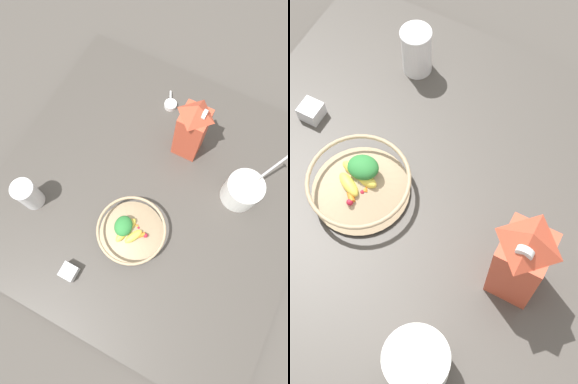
{
  "view_description": "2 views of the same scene",
  "coord_description": "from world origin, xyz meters",
  "views": [
    {
      "loc": [
        -0.33,
        -0.14,
        1.1
      ],
      "look_at": [
        -0.04,
        0.01,
        0.1
      ],
      "focal_mm": 28.0,
      "sensor_mm": 36.0,
      "label": 1
    },
    {
      "loc": [
        0.23,
        -0.41,
        1.16
      ],
      "look_at": [
        -0.01,
        0.03,
        0.13
      ],
      "focal_mm": 50.0,
      "sensor_mm": 36.0,
      "label": 2
    }
  ],
  "objects": [
    {
      "name": "drinking_cup",
      "position": [
        -0.23,
        0.37,
        0.11
      ],
      "size": [
        0.08,
        0.08,
        0.14
      ],
      "color": "white",
      "rests_on": "countertop"
    },
    {
      "name": "ground_plane",
      "position": [
        0.0,
        0.0,
        0.0
      ],
      "size": [
        6.0,
        6.0,
        0.0
      ],
      "primitive_type": "plane",
      "color": "#4C4742"
    },
    {
      "name": "fruit_bowl",
      "position": [
        -0.18,
        -0.01,
        0.08
      ],
      "size": [
        0.24,
        0.24,
        0.09
      ],
      "color": "tan",
      "rests_on": "countertop"
    },
    {
      "name": "spice_jar",
      "position": [
        -0.39,
        0.11,
        0.06
      ],
      "size": [
        0.05,
        0.05,
        0.04
      ],
      "color": "silver",
      "rests_on": "countertop"
    },
    {
      "name": "countertop",
      "position": [
        0.0,
        0.0,
        0.02
      ],
      "size": [
        1.12,
        1.12,
        0.04
      ],
      "color": "#47423D",
      "rests_on": "ground_plane"
    },
    {
      "name": "measuring_scoop",
      "position": [
        0.36,
        0.1,
        0.05
      ],
      "size": [
        0.09,
        0.06,
        0.02
      ],
      "color": "white",
      "rests_on": "countertop"
    },
    {
      "name": "milk_carton",
      "position": [
        0.22,
        -0.04,
        0.18
      ],
      "size": [
        0.09,
        0.09,
        0.28
      ],
      "color": "#CC4C33",
      "rests_on": "countertop"
    },
    {
      "name": "yogurt_tub",
      "position": [
        0.13,
        -0.3,
        0.1
      ],
      "size": [
        0.16,
        0.13,
        0.25
      ],
      "color": "white",
      "rests_on": "countertop"
    }
  ]
}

